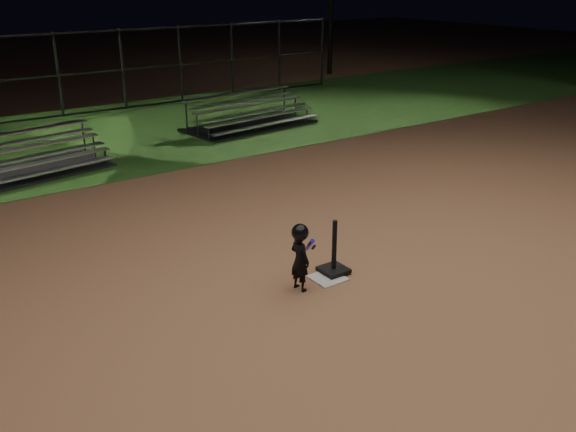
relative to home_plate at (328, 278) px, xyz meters
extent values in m
plane|color=#976544|center=(0.00, 0.00, -0.01)|extent=(80.00, 80.00, 0.00)
cube|color=#25511A|center=(0.00, 10.00, -0.01)|extent=(60.00, 8.00, 0.01)
cube|color=beige|center=(0.00, 0.00, 0.00)|extent=(0.45, 0.45, 0.02)
cube|color=black|center=(0.18, 0.09, 0.04)|extent=(0.38, 0.38, 0.06)
cylinder|color=black|center=(0.18, 0.09, 0.45)|extent=(0.07, 0.07, 0.75)
imported|color=black|center=(-0.51, -0.01, 0.43)|extent=(0.26, 0.35, 0.88)
sphere|color=black|center=(-0.51, -0.01, 0.85)|extent=(0.24, 0.24, 0.24)
cylinder|color=#2B1BE9|center=(-0.46, -0.16, 0.71)|extent=(0.29, 0.48, 0.38)
cylinder|color=black|center=(-0.30, -0.04, 0.59)|extent=(0.12, 0.18, 0.14)
cube|color=silver|center=(-2.30, 7.15, 0.34)|extent=(3.48, 0.80, 0.03)
cube|color=silver|center=(-2.26, 6.90, 0.18)|extent=(3.48, 0.80, 0.03)
cube|color=silver|center=(-2.38, 7.62, 0.58)|extent=(3.48, 0.80, 0.03)
cube|color=silver|center=(-2.34, 7.38, 0.42)|extent=(3.48, 0.80, 0.03)
cube|color=silver|center=(-2.46, 8.09, 0.83)|extent=(3.48, 0.80, 0.03)
cube|color=silver|center=(-2.42, 7.85, 0.67)|extent=(3.48, 0.80, 0.03)
cube|color=#38383D|center=(-2.38, 7.62, 0.01)|extent=(3.73, 2.27, 0.05)
cube|color=silver|center=(4.04, 8.11, 0.36)|extent=(3.69, 0.65, 0.04)
cube|color=silver|center=(4.07, 7.86, 0.19)|extent=(3.69, 0.65, 0.03)
cube|color=silver|center=(3.99, 8.62, 0.62)|extent=(3.69, 0.65, 0.04)
cube|color=silver|center=(4.02, 8.36, 0.45)|extent=(3.69, 0.65, 0.03)
cube|color=silver|center=(3.93, 9.12, 0.87)|extent=(3.69, 0.65, 0.04)
cube|color=silver|center=(3.96, 8.87, 0.71)|extent=(3.69, 0.65, 0.03)
cube|color=#38383D|center=(3.99, 8.62, 0.02)|extent=(3.88, 2.22, 0.06)
cube|color=#38383D|center=(0.00, 13.00, 0.04)|extent=(20.00, 0.05, 0.05)
cube|color=#38383D|center=(0.00, 13.00, 1.24)|extent=(20.00, 0.05, 0.05)
cube|color=#38383D|center=(0.00, 13.00, 2.44)|extent=(20.00, 0.05, 0.05)
cylinder|color=#38383D|center=(0.00, 13.00, 1.24)|extent=(0.08, 0.08, 2.50)
cylinder|color=#38383D|center=(5.00, 13.00, 1.24)|extent=(0.08, 0.08, 2.50)
cylinder|color=#38383D|center=(10.00, 13.00, 1.24)|extent=(0.08, 0.08, 2.50)
camera|label=1|loc=(-4.96, -6.09, 4.10)|focal=38.03mm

